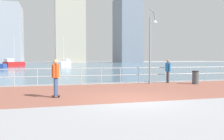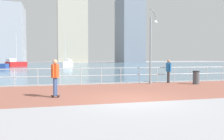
% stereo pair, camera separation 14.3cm
% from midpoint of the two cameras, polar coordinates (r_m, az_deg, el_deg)
% --- Properties ---
extents(ground, '(220.00, 220.00, 0.00)m').
position_cam_midpoint_polar(ground, '(49.55, -11.17, 0.71)').
color(ground, '#9E9EA3').
extents(brick_paving, '(28.00, 6.94, 0.01)m').
position_cam_midpoint_polar(brick_paving, '(12.82, 0.30, -5.11)').
color(brick_paving, '#935647').
rests_on(brick_paving, ground).
extents(harbor_water, '(180.00, 88.00, 0.00)m').
position_cam_midpoint_polar(harbor_water, '(60.83, -11.90, 1.08)').
color(harbor_water, slate).
rests_on(harbor_water, ground).
extents(waterfront_railing, '(25.25, 0.06, 1.13)m').
position_cam_midpoint_polar(waterfront_railing, '(16.10, -2.98, -0.72)').
color(waterfront_railing, '#B2BCC1').
rests_on(waterfront_railing, ground).
extents(lamppost, '(0.76, 0.53, 5.23)m').
position_cam_midpoint_polar(lamppost, '(16.72, 9.40, 6.62)').
color(lamppost, gray).
rests_on(lamppost, ground).
extents(skateboarder, '(0.41, 0.54, 1.74)m').
position_cam_midpoint_polar(skateboarder, '(10.85, -13.98, -1.10)').
color(skateboarder, black).
rests_on(skateboarder, ground).
extents(bystander, '(0.26, 0.55, 1.69)m').
position_cam_midpoint_polar(bystander, '(17.48, 13.30, 0.20)').
color(bystander, '#4C4C51').
rests_on(bystander, ground).
extents(trash_bin, '(0.46, 0.46, 0.93)m').
position_cam_midpoint_polar(trash_bin, '(17.14, 19.51, -1.71)').
color(trash_bin, '#474C51').
rests_on(trash_bin, ground).
extents(sailboat_ivory, '(3.75, 4.99, 6.86)m').
position_cam_midpoint_polar(sailboat_ivory, '(53.40, -11.80, 1.55)').
color(sailboat_ivory, white).
rests_on(sailboat_ivory, ground).
extents(sailboat_teal, '(4.26, 4.90, 7.01)m').
position_cam_midpoint_polar(sailboat_teal, '(55.54, -22.99, 1.45)').
color(sailboat_teal, '#B21E1E').
rests_on(sailboat_teal, ground).
extents(tower_brick, '(13.56, 13.28, 34.25)m').
position_cam_midpoint_polar(tower_brick, '(115.00, -10.34, 10.02)').
color(tower_brick, '#B2AD99').
rests_on(tower_brick, ground).
extents(tower_beige, '(10.66, 16.55, 33.60)m').
position_cam_midpoint_polar(tower_beige, '(116.75, 3.72, 9.79)').
color(tower_beige, slate).
rests_on(tower_beige, ground).
extents(tower_slate, '(14.00, 17.41, 26.05)m').
position_cam_midpoint_polar(tower_slate, '(109.13, -24.97, 8.03)').
color(tower_slate, '#A3A8B2').
rests_on(tower_slate, ground).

